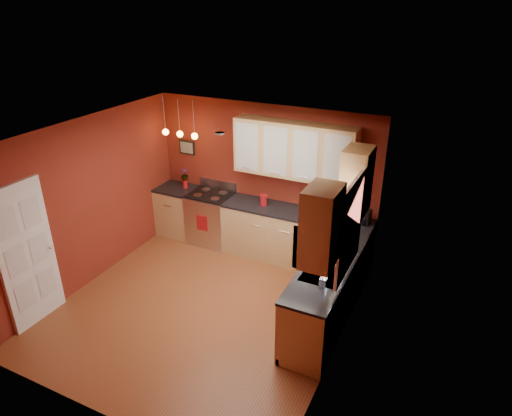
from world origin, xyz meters
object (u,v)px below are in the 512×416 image
at_px(gas_range, 211,217).
at_px(coffee_maker, 365,217).
at_px(red_canister, 264,200).
at_px(sink, 325,273).
at_px(soap_pump, 323,281).

xyz_separation_m(gas_range, coffee_maker, (2.76, 0.05, 0.57)).
height_order(gas_range, red_canister, red_canister).
xyz_separation_m(red_canister, coffee_maker, (1.71, 0.05, 0.02)).
xyz_separation_m(sink, red_canister, (-1.57, 1.50, 0.12)).
relative_size(sink, soap_pump, 3.76).
relative_size(sink, coffee_maker, 2.85).
bearing_deg(soap_pump, coffee_maker, 88.54).
xyz_separation_m(sink, coffee_maker, (0.14, 1.55, 0.14)).
xyz_separation_m(gas_range, sink, (2.62, -1.50, 0.43)).
distance_m(sink, soap_pump, 0.38).
bearing_deg(coffee_maker, soap_pump, -82.93).
distance_m(gas_range, red_canister, 1.19).
bearing_deg(red_canister, soap_pump, -48.10).
height_order(coffee_maker, soap_pump, coffee_maker).
distance_m(sink, coffee_maker, 1.56).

